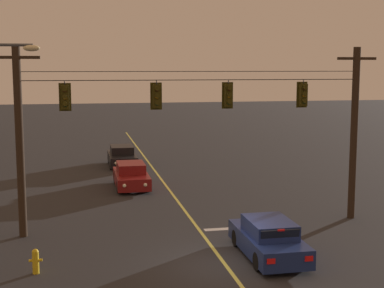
{
  "coord_description": "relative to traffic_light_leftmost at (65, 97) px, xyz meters",
  "views": [
    {
      "loc": [
        -4.84,
        -18.09,
        6.77
      ],
      "look_at": [
        0.0,
        5.88,
        3.44
      ],
      "focal_mm": 52.74,
      "sensor_mm": 36.0,
      "label": 1
    }
  ],
  "objects": [
    {
      "name": "car_oncoming_lead",
      "position": [
        3.35,
        8.59,
        -4.95
      ],
      "size": [
        1.8,
        4.42,
        1.39
      ],
      "color": "maroon",
      "rests_on": "ground"
    },
    {
      "name": "traffic_light_right_inner",
      "position": [
        10.05,
        0.0,
        0.0
      ],
      "size": [
        0.48,
        0.41,
        1.22
      ],
      "color": "black"
    },
    {
      "name": "lane_centre_stripe",
      "position": [
        5.35,
        6.02,
        -5.6
      ],
      "size": [
        0.14,
        60.0,
        0.01
      ],
      "primitive_type": "cube",
      "color": "#D1C64C",
      "rests_on": "ground"
    },
    {
      "name": "signal_span_assembly",
      "position": [
        5.35,
        0.02,
        -1.63
      ],
      "size": [
        16.11,
        0.32,
        7.66
      ],
      "color": "#2D2116",
      "rests_on": "ground"
    },
    {
      "name": "ground_plane",
      "position": [
        5.35,
        -4.86,
        -5.6
      ],
      "size": [
        180.0,
        180.0,
        0.0
      ],
      "primitive_type": "plane",
      "color": "#28282B"
    },
    {
      "name": "traffic_light_leftmost",
      "position": [
        0.0,
        0.0,
        0.0
      ],
      "size": [
        0.48,
        0.41,
        1.22
      ],
      "color": "black"
    },
    {
      "name": "traffic_light_left_inner",
      "position": [
        3.67,
        0.0,
        0.0
      ],
      "size": [
        0.48,
        0.41,
        1.22
      ],
      "color": "black"
    },
    {
      "name": "car_waiting_near_lane",
      "position": [
        7.08,
        -4.29,
        -4.95
      ],
      "size": [
        1.8,
        4.33,
        1.39
      ],
      "color": "navy",
      "rests_on": "ground"
    },
    {
      "name": "stop_bar_paint",
      "position": [
        7.25,
        -0.58,
        -5.6
      ],
      "size": [
        3.4,
        0.36,
        0.01
      ],
      "primitive_type": "cube",
      "color": "silver",
      "rests_on": "ground"
    },
    {
      "name": "fire_hydrant",
      "position": [
        -1.01,
        -4.37,
        -5.16
      ],
      "size": [
        0.44,
        0.22,
        0.84
      ],
      "color": "gold",
      "rests_on": "ground"
    },
    {
      "name": "car_oncoming_trailing",
      "position": [
        3.39,
        15.75,
        -4.95
      ],
      "size": [
        1.8,
        4.42,
        1.39
      ],
      "color": "black",
      "rests_on": "ground"
    },
    {
      "name": "traffic_light_centre",
      "position": [
        6.71,
        0.0,
        0.0
      ],
      "size": [
        0.48,
        0.41,
        1.22
      ],
      "color": "black"
    }
  ]
}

